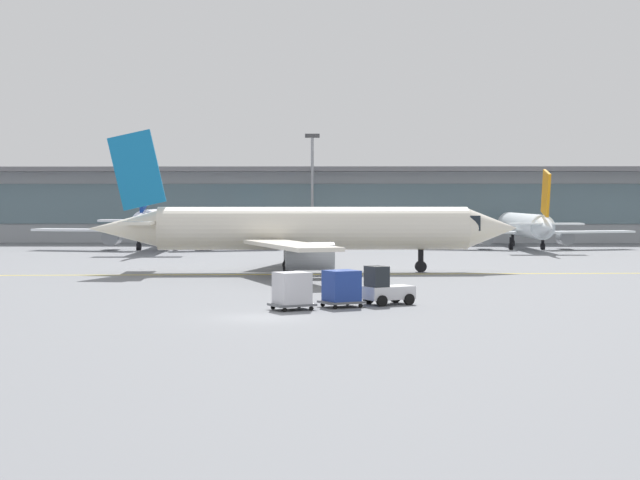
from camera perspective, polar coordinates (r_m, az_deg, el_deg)
The scene contains 10 objects.
ground_plane at distance 49.90m, azimuth -3.19°, elevation -4.28°, with size 400.00×400.00×0.00m, color slate.
taxiway_centreline_stripe at distance 77.64m, azimuth -0.40°, elevation -1.90°, with size 110.00×0.36×0.01m, color yellow.
terminal_concourse at distance 135.13m, azimuth -0.55°, elevation 2.00°, with size 226.07×11.00×9.60m.
gate_airplane_1 at distance 115.30m, azimuth -8.86°, elevation 0.93°, with size 27.52×29.58×9.81m.
gate_airplane_2 at distance 117.76m, azimuth 11.19°, elevation 0.77°, with size 24.26×26.05×8.64m.
taxiing_regional_jet at distance 79.45m, azimuth -0.67°, elevation 0.57°, with size 33.05×30.68×10.94m.
baggage_tug at distance 55.74m, azimuth 3.60°, elevation -2.66°, with size 2.95×2.52×2.10m.
cargo_dolly_lead at distance 54.40m, azimuth 1.19°, elevation -2.61°, with size 2.61×2.41×1.94m.
cargo_dolly_trailing at distance 53.07m, azimuth -1.55°, elevation -2.74°, with size 2.61×2.41×1.94m.
apron_light_mast_1 at distance 127.81m, azimuth -0.43°, elevation 3.13°, with size 1.80×0.36×13.60m.
Camera 1 is at (3.61, -49.43, 5.76)m, focal length 58.21 mm.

